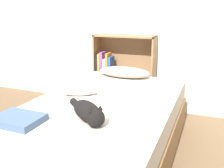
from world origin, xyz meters
The scene contains 8 objects.
ground_plane centered at (0.00, 0.00, 0.00)m, with size 8.00×8.00×0.00m, color brown.
wall_back centered at (0.00, 1.35, 1.25)m, with size 8.00×0.06×2.50m.
bed centered at (0.00, 0.00, 0.28)m, with size 1.23×1.92×0.56m.
pillow centered at (-0.11, 0.79, 0.62)m, with size 0.62×0.28×0.12m.
cat_light centered at (-0.27, 0.00, 0.62)m, with size 0.48×0.31×0.14m.
cat_dark centered at (0.06, -0.46, 0.62)m, with size 0.46×0.41×0.15m.
bookshelf centered at (-0.28, 1.22, 0.53)m, with size 0.83×0.26×1.02m.
blanket_fold centered at (-0.37, -0.70, 0.59)m, with size 0.33×0.26×0.05m.
Camera 1 is at (0.85, -1.95, 1.32)m, focal length 40.00 mm.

